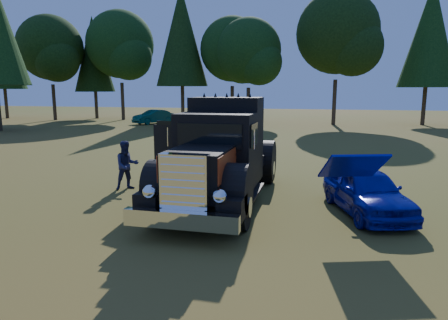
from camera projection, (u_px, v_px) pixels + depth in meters
ground at (195, 227)px, 9.50m from camera, size 120.00×120.00×0.00m
treeline at (252, 40)px, 35.62m from camera, size 72.10×24.04×13.84m
diamond_t_truck at (219, 159)px, 11.35m from camera, size 3.33×7.16×3.00m
hotrod_coupe at (366, 191)px, 10.44m from camera, size 2.49×4.19×1.89m
spectator_near at (179, 170)px, 12.20m from camera, size 0.43×0.61×1.62m
spectator_far at (127, 165)px, 12.99m from camera, size 0.98×0.97×1.60m
distant_teal_car at (153, 117)px, 38.05m from camera, size 3.27×4.18×1.33m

